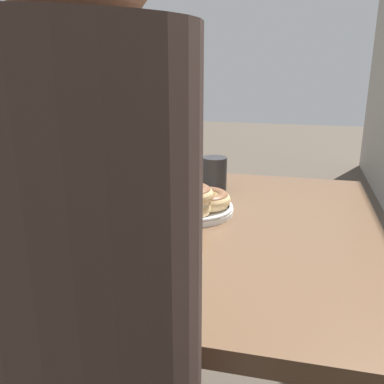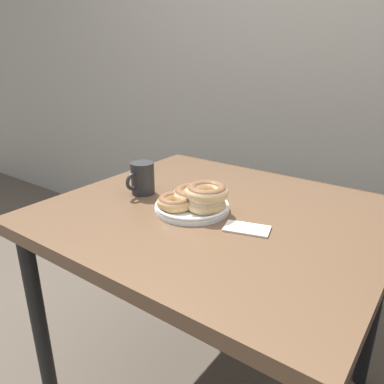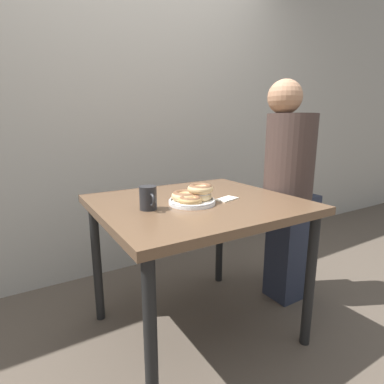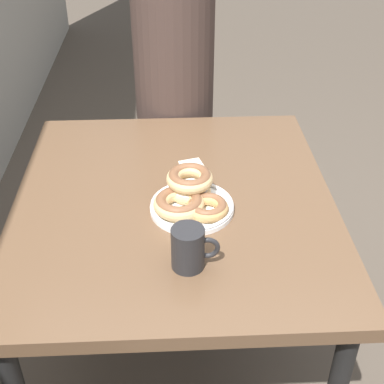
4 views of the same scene
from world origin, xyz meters
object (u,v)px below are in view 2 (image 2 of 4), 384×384
Objects in this scene: donut_plate at (195,199)px; napkin at (247,229)px; dining_table at (216,234)px; coffee_mug at (142,178)px.

napkin is at bearing -6.96° from donut_plate.
dining_table is at bearing 154.71° from napkin.
napkin is at bearing -25.29° from dining_table.
donut_plate reaches higher than napkin.
coffee_mug reaches higher than dining_table.
donut_plate is (-0.05, -0.04, 0.12)m from dining_table.
donut_plate is at bearing -138.76° from dining_table.
dining_table is 7.25× the size of napkin.
donut_plate is at bearing 173.04° from napkin.
dining_table is at bearing 41.24° from donut_plate.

